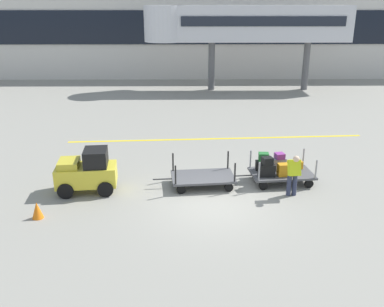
{
  "coord_description": "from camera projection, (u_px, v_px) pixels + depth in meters",
  "views": [
    {
      "loc": [
        -0.9,
        -12.94,
        6.42
      ],
      "look_at": [
        -0.69,
        1.94,
        1.11
      ],
      "focal_mm": 39.52,
      "sensor_mm": 36.0,
      "label": 1
    }
  ],
  "objects": [
    {
      "name": "apron_lead_line",
      "position": [
        217.0,
        139.0,
        21.19
      ],
      "size": [
        14.74,
        1.09,
        0.01
      ],
      "primitive_type": "cube",
      "rotation": [
        0.0,
        0.0,
        0.06
      ],
      "color": "yellow",
      "rests_on": "ground_plane"
    },
    {
      "name": "baggage_tug",
      "position": [
        87.0,
        172.0,
        15.05
      ],
      "size": [
        2.2,
        1.41,
        1.58
      ],
      "color": "gold",
      "rests_on": "ground_plane"
    },
    {
      "name": "terminal_building",
      "position": [
        196.0,
        31.0,
        37.46
      ],
      "size": [
        56.94,
        2.51,
        8.11
      ],
      "color": "beige",
      "rests_on": "ground_plane"
    },
    {
      "name": "baggage_cart_lead",
      "position": [
        203.0,
        177.0,
        15.62
      ],
      "size": [
        3.06,
        1.62,
        1.1
      ],
      "color": "#4C4C4F",
      "rests_on": "ground_plane"
    },
    {
      "name": "baggage_cart_middle",
      "position": [
        278.0,
        169.0,
        15.88
      ],
      "size": [
        3.06,
        1.62,
        1.13
      ],
      "color": "#4C4C4F",
      "rests_on": "ground_plane"
    },
    {
      "name": "ground_plane",
      "position": [
        213.0,
        203.0,
        14.35
      ],
      "size": [
        120.0,
        120.0,
        0.0
      ],
      "primitive_type": "plane",
      "color": "gray"
    },
    {
      "name": "jet_bridge",
      "position": [
        239.0,
        24.0,
        31.57
      ],
      "size": [
        15.4,
        3.0,
        6.29
      ],
      "color": "silver",
      "rests_on": "ground_plane"
    },
    {
      "name": "safety_cone_near",
      "position": [
        37.0,
        210.0,
        13.29
      ],
      "size": [
        0.36,
        0.36,
        0.55
      ],
      "primitive_type": "cone",
      "color": "orange",
      "rests_on": "ground_plane"
    },
    {
      "name": "baggage_handler",
      "position": [
        294.0,
        173.0,
        14.61
      ],
      "size": [
        0.43,
        0.45,
        1.56
      ],
      "color": "#2D334C",
      "rests_on": "ground_plane"
    }
  ]
}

